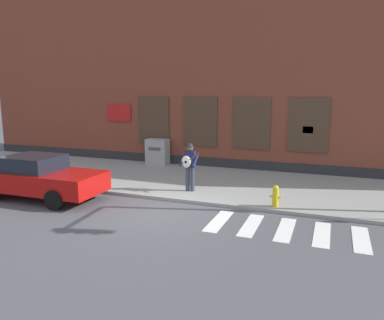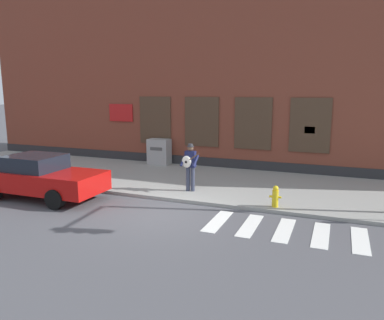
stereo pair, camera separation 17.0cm
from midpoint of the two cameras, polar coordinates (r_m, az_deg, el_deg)
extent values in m
plane|color=#4C4C51|center=(11.80, -4.95, -8.14)|extent=(160.00, 160.00, 0.00)
cube|color=gray|center=(15.46, 1.72, -3.36)|extent=(28.00, 5.74, 0.12)
cube|color=brown|center=(19.68, 6.58, 12.60)|extent=(28.00, 4.00, 8.99)
cube|color=#28282B|center=(18.06, 4.70, -0.65)|extent=(28.00, 0.04, 0.55)
cube|color=#473323|center=(19.15, -6.15, 6.03)|extent=(1.73, 0.06, 2.38)
cube|color=black|center=(19.15, -6.16, 6.02)|extent=(1.61, 0.03, 2.26)
cube|color=#473323|center=(18.16, 0.96, 5.84)|extent=(1.73, 0.06, 2.38)
cube|color=black|center=(18.15, 0.95, 5.83)|extent=(1.61, 0.03, 2.26)
cube|color=#473323|center=(17.46, 8.76, 5.53)|extent=(1.73, 0.06, 2.38)
cube|color=black|center=(17.45, 8.76, 5.52)|extent=(1.61, 0.03, 2.26)
cube|color=#473323|center=(17.12, 17.03, 5.09)|extent=(1.73, 0.06, 2.38)
cube|color=black|center=(17.11, 17.03, 5.08)|extent=(1.61, 0.03, 2.26)
cube|color=red|center=(20.11, -11.32, 7.06)|extent=(1.40, 0.04, 0.90)
cube|color=yellow|center=(17.11, 16.99, 4.42)|extent=(0.44, 0.02, 0.30)
cube|color=silver|center=(11.13, 3.65, -9.27)|extent=(0.42, 1.90, 0.01)
cube|color=silver|center=(10.90, 8.52, -9.80)|extent=(0.42, 1.90, 0.01)
cube|color=silver|center=(10.76, 13.58, -10.27)|extent=(0.42, 1.90, 0.01)
cube|color=silver|center=(10.70, 18.75, -10.67)|extent=(0.42, 1.90, 0.01)
cube|color=silver|center=(10.72, 23.95, -10.99)|extent=(0.42, 1.90, 0.01)
cube|color=#B20F0C|center=(14.25, -22.42, -2.84)|extent=(4.61, 1.87, 0.68)
cube|color=black|center=(14.31, -23.32, -0.40)|extent=(1.85, 1.60, 0.52)
cube|color=silver|center=(13.28, -13.57, -2.96)|extent=(0.06, 0.24, 0.12)
cube|color=red|center=(16.22, -26.95, -1.40)|extent=(0.06, 0.24, 0.12)
cube|color=silver|center=(12.39, -16.51, -4.09)|extent=(0.06, 0.24, 0.12)
cylinder|color=black|center=(14.14, -15.93, -3.95)|extent=(0.66, 0.24, 0.66)
cylinder|color=black|center=(12.84, -20.56, -5.71)|extent=(0.66, 0.24, 0.66)
cylinder|color=black|center=(15.85, -23.75, -2.91)|extent=(0.66, 0.24, 0.66)
cylinder|color=#33384C|center=(13.75, -0.29, -2.93)|extent=(0.15, 0.15, 0.90)
cylinder|color=#33384C|center=(13.80, -1.02, -2.89)|extent=(0.15, 0.15, 0.90)
cube|color=#191E47|center=(13.63, -0.65, 0.15)|extent=(0.38, 0.22, 0.59)
sphere|color=brown|center=(13.56, -0.65, 1.83)|extent=(0.22, 0.22, 0.22)
cylinder|color=#333338|center=(13.55, -0.65, 2.08)|extent=(0.28, 0.28, 0.02)
cylinder|color=#333338|center=(13.54, -0.66, 2.29)|extent=(0.18, 0.18, 0.09)
cylinder|color=#191E47|center=(13.46, 0.15, -0.16)|extent=(0.10, 0.51, 0.39)
cylinder|color=#191E47|center=(13.63, -1.74, -0.03)|extent=(0.10, 0.51, 0.39)
ellipsoid|color=silver|center=(13.50, -1.24, -0.27)|extent=(0.36, 0.12, 0.44)
cylinder|color=black|center=(13.45, -1.33, -0.32)|extent=(0.09, 0.01, 0.09)
cylinder|color=brown|center=(13.36, -0.24, 0.40)|extent=(0.47, 0.04, 0.34)
cube|color=#9E9E9E|center=(18.78, -5.53, 1.26)|extent=(1.08, 0.66, 1.27)
cube|color=#4C4C4C|center=(18.45, -6.01, 1.68)|extent=(0.65, 0.02, 0.16)
cylinder|color=gold|center=(12.26, 12.20, -5.72)|extent=(0.20, 0.20, 0.55)
sphere|color=gold|center=(12.17, 12.26, -4.20)|extent=(0.18, 0.18, 0.18)
cylinder|color=gold|center=(12.26, 11.56, -5.42)|extent=(0.10, 0.07, 0.07)
cylinder|color=gold|center=(12.22, 12.86, -5.52)|extent=(0.10, 0.07, 0.07)
camera|label=1|loc=(0.08, -90.38, -0.07)|focal=35.00mm
camera|label=2|loc=(0.08, 89.62, 0.07)|focal=35.00mm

